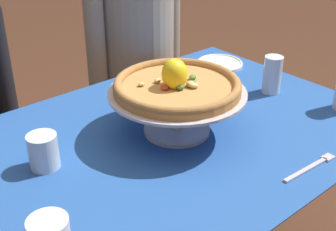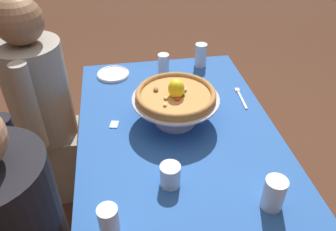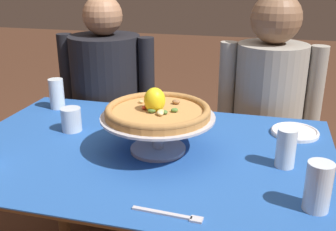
# 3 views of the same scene
# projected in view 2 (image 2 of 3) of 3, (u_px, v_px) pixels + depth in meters

# --- Properties ---
(ground_plane) EXTENTS (14.00, 14.00, 0.00)m
(ground_plane) POSITION_uv_depth(u_px,v_px,m) (175.00, 227.00, 1.97)
(ground_plane) COLOR #4C2D1E
(dining_table) EXTENTS (1.30, 0.88, 0.74)m
(dining_table) POSITION_uv_depth(u_px,v_px,m) (177.00, 146.00, 1.59)
(dining_table) COLOR olive
(dining_table) RESTS_ON ground
(pizza_stand) EXTENTS (0.39, 0.39, 0.13)m
(pizza_stand) POSITION_uv_depth(u_px,v_px,m) (176.00, 105.00, 1.52)
(pizza_stand) COLOR #B7B7C1
(pizza_stand) RESTS_ON dining_table
(pizza) EXTENTS (0.35, 0.35, 0.10)m
(pizza) POSITION_uv_depth(u_px,v_px,m) (176.00, 94.00, 1.48)
(pizza) COLOR #BC8447
(pizza) RESTS_ON pizza_stand
(water_glass_front_right) EXTENTS (0.07, 0.07, 0.14)m
(water_glass_front_right) POSITION_uv_depth(u_px,v_px,m) (201.00, 57.00, 1.96)
(water_glass_front_right) COLOR silver
(water_glass_front_right) RESTS_ON dining_table
(water_glass_side_right) EXTENTS (0.06, 0.06, 0.13)m
(water_glass_side_right) POSITION_uv_depth(u_px,v_px,m) (164.00, 66.00, 1.87)
(water_glass_side_right) COLOR silver
(water_glass_side_right) RESTS_ON dining_table
(water_glass_front_left) EXTENTS (0.08, 0.08, 0.13)m
(water_glass_front_left) POSITION_uv_depth(u_px,v_px,m) (273.00, 195.00, 1.15)
(water_glass_front_left) COLOR white
(water_glass_front_left) RESTS_ON dining_table
(water_glass_back_left) EXTENTS (0.07, 0.07, 0.13)m
(water_glass_back_left) POSITION_uv_depth(u_px,v_px,m) (109.00, 225.00, 1.05)
(water_glass_back_left) COLOR silver
(water_glass_back_left) RESTS_ON dining_table
(water_glass_side_left) EXTENTS (0.08, 0.08, 0.09)m
(water_glass_side_left) POSITION_uv_depth(u_px,v_px,m) (170.00, 176.00, 1.24)
(water_glass_side_left) COLOR silver
(water_glass_side_left) RESTS_ON dining_table
(side_plate) EXTENTS (0.18, 0.18, 0.02)m
(side_plate) POSITION_uv_depth(u_px,v_px,m) (113.00, 74.00, 1.90)
(side_plate) COLOR white
(side_plate) RESTS_ON dining_table
(dinner_fork) EXTENTS (0.19, 0.03, 0.01)m
(dinner_fork) POSITION_uv_depth(u_px,v_px,m) (241.00, 97.00, 1.72)
(dinner_fork) COLOR #B7B7C1
(dinner_fork) RESTS_ON dining_table
(sugar_packet) EXTENTS (0.06, 0.05, 0.00)m
(sugar_packet) POSITION_uv_depth(u_px,v_px,m) (114.00, 124.00, 1.54)
(sugar_packet) COLOR silver
(sugar_packet) RESTS_ON dining_table
(diner_right) EXTENTS (0.48, 0.33, 1.24)m
(diner_right) POSITION_uv_depth(u_px,v_px,m) (44.00, 113.00, 1.85)
(diner_right) COLOR gray
(diner_right) RESTS_ON ground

